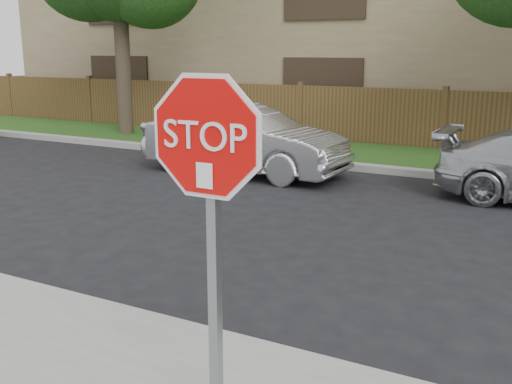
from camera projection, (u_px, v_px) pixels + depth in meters
The scene contains 7 objects.
ground at pixel (194, 332), 5.72m from camera, with size 90.00×90.00×0.00m, color black.
far_curb at pixel (410, 172), 12.68m from camera, with size 70.00×0.30×0.15m, color gray.
grass_strip at pixel (428, 160), 14.09m from camera, with size 70.00×3.00×0.12m, color #1E4714.
fence at pixel (444, 122), 15.29m from camera, with size 70.00×0.12×1.60m, color #4F321C.
apartment_building at pixel (485, 20), 19.44m from camera, with size 35.20×9.20×7.20m.
stop_sign at pixel (209, 191), 3.49m from camera, with size 1.01×0.13×2.55m.
sedan_left at pixel (244, 140), 12.71m from camera, with size 1.55×4.43×1.46m, color #B2B2B7.
Camera 1 is at (3.00, -4.34, 2.64)m, focal length 42.00 mm.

